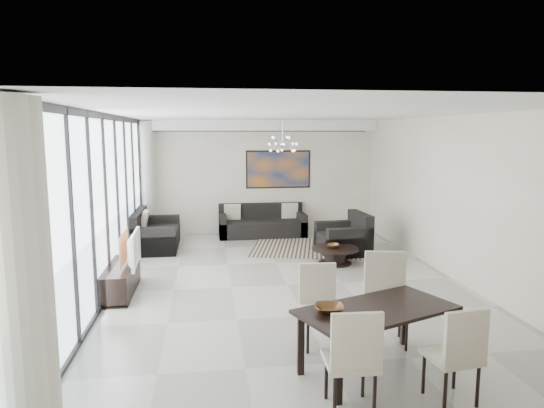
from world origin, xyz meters
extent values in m
cube|color=#A8A39B|center=(0.00, 0.00, 0.01)|extent=(6.00, 9.00, 0.02)
cube|color=white|center=(0.00, 0.00, 2.89)|extent=(6.00, 9.00, 0.02)
cube|color=beige|center=(0.00, 4.49, 1.45)|extent=(6.00, 0.02, 2.90)
cube|color=beige|center=(0.00, -4.49, 1.45)|extent=(6.00, 0.02, 2.90)
cube|color=beige|center=(2.99, 0.00, 1.45)|extent=(0.02, 9.00, 2.90)
cube|color=white|center=(-2.98, 0.00, 1.45)|extent=(0.01, 8.95, 2.85)
cube|color=black|center=(-2.94, 0.00, 2.85)|extent=(0.04, 8.95, 0.10)
cube|color=black|center=(-2.94, 0.00, 0.03)|extent=(0.04, 8.95, 0.06)
cube|color=black|center=(-2.94, -4.00, 1.45)|extent=(0.04, 0.05, 2.88)
cube|color=black|center=(-2.94, -3.00, 1.45)|extent=(0.04, 0.05, 2.88)
cube|color=black|center=(-2.94, -2.00, 1.45)|extent=(0.04, 0.05, 2.88)
cube|color=black|center=(-2.94, -1.00, 1.45)|extent=(0.04, 0.05, 2.88)
cube|color=black|center=(-2.94, 0.00, 1.45)|extent=(0.04, 0.05, 2.88)
cube|color=black|center=(-2.94, 1.00, 1.45)|extent=(0.04, 0.05, 2.88)
cube|color=black|center=(-2.94, 2.00, 1.45)|extent=(0.04, 0.05, 2.88)
cube|color=black|center=(-2.94, 3.00, 1.45)|extent=(0.04, 0.05, 2.88)
cube|color=black|center=(-2.94, 4.00, 1.45)|extent=(0.04, 0.05, 2.88)
cylinder|color=silver|center=(-2.80, -4.15, 1.45)|extent=(0.36, 0.36, 2.85)
cylinder|color=silver|center=(-2.80, 4.15, 1.45)|extent=(0.36, 0.36, 2.85)
cube|color=white|center=(0.00, 4.30, 2.77)|extent=(5.98, 0.40, 0.26)
cube|color=#B46319|center=(0.50, 4.47, 1.65)|extent=(1.68, 0.04, 0.98)
cylinder|color=silver|center=(0.30, 2.50, 2.62)|extent=(0.02, 0.02, 0.55)
sphere|color=silver|center=(0.30, 2.50, 2.35)|extent=(0.12, 0.12, 0.12)
cube|color=black|center=(0.94, 2.60, 0.01)|extent=(2.93, 2.49, 0.01)
cylinder|color=black|center=(1.16, 1.22, 0.31)|extent=(0.94, 0.94, 0.04)
cylinder|color=black|center=(1.16, 1.22, 0.15)|extent=(0.41, 0.41, 0.29)
cylinder|color=black|center=(1.16, 1.22, 0.01)|extent=(0.66, 0.66, 0.03)
imported|color=brown|center=(1.11, 1.20, 0.37)|extent=(0.31, 0.31, 0.08)
cube|color=black|center=(0.03, 4.02, 0.20)|extent=(2.17, 0.89, 0.39)
cube|color=black|center=(0.03, 4.38, 0.59)|extent=(2.17, 0.18, 0.39)
cube|color=black|center=(-0.97, 4.02, 0.29)|extent=(0.18, 0.89, 0.57)
cube|color=black|center=(1.02, 4.02, 0.29)|extent=(0.18, 0.89, 0.57)
cube|color=black|center=(-2.50, 3.05, 0.21)|extent=(0.97, 1.72, 0.43)
cube|color=black|center=(-2.89, 3.05, 0.64)|extent=(0.19, 1.72, 0.43)
cube|color=black|center=(-2.50, 2.29, 0.31)|extent=(0.97, 0.19, 0.62)
cube|color=black|center=(-2.50, 3.81, 0.31)|extent=(0.97, 0.19, 0.62)
cube|color=black|center=(1.55, 2.02, 0.22)|extent=(1.06, 1.11, 0.44)
cube|color=black|center=(1.94, 2.05, 0.66)|extent=(0.27, 1.06, 0.44)
cube|color=black|center=(1.52, 2.44, 0.32)|extent=(1.00, 0.27, 0.64)
cube|color=black|center=(1.58, 1.60, 0.32)|extent=(1.00, 0.27, 0.64)
cylinder|color=black|center=(-2.34, 3.90, 0.50)|extent=(0.38, 0.38, 0.04)
cylinder|color=black|center=(-2.34, 3.90, 0.25)|extent=(0.06, 0.06, 0.48)
cylinder|color=black|center=(-2.34, 3.90, 0.01)|extent=(0.27, 0.27, 0.03)
cube|color=black|center=(-2.76, -0.05, 0.23)|extent=(0.42, 1.48, 0.46)
imported|color=gray|center=(-2.60, -0.10, 0.74)|extent=(0.16, 0.97, 0.55)
cube|color=black|center=(0.46, -3.10, 0.70)|extent=(1.91, 1.44, 0.04)
cube|color=black|center=(-0.13, -3.69, 0.34)|extent=(0.07, 0.07, 0.68)
cube|color=black|center=(-0.38, -3.08, 0.34)|extent=(0.07, 0.07, 0.68)
cube|color=black|center=(1.29, -3.12, 0.34)|extent=(0.07, 0.07, 0.68)
cube|color=black|center=(1.04, -2.51, 0.34)|extent=(0.07, 0.07, 0.68)
cube|color=beige|center=(-0.04, -3.79, 0.47)|extent=(0.49, 0.49, 0.06)
cube|color=beige|center=(-0.05, -3.99, 0.74)|extent=(0.47, 0.07, 0.58)
cylinder|color=black|center=(-0.22, -3.59, 0.22)|extent=(0.04, 0.04, 0.44)
cylinder|color=black|center=(0.13, -3.98, 0.22)|extent=(0.04, 0.04, 0.44)
cube|color=beige|center=(0.97, -3.78, 0.45)|extent=(0.51, 0.51, 0.06)
cube|color=beige|center=(1.00, -3.98, 0.71)|extent=(0.46, 0.11, 0.55)
cylinder|color=black|center=(0.77, -3.63, 0.21)|extent=(0.04, 0.04, 0.42)
cylinder|color=black|center=(1.17, -3.93, 0.21)|extent=(0.04, 0.04, 0.42)
cube|color=beige|center=(-0.01, -2.43, 0.46)|extent=(0.48, 0.48, 0.06)
cube|color=beige|center=(0.00, -2.23, 0.72)|extent=(0.46, 0.07, 0.56)
cylinder|color=black|center=(0.16, -2.61, 0.21)|extent=(0.04, 0.04, 0.43)
cylinder|color=black|center=(-0.18, -2.24, 0.21)|extent=(0.04, 0.04, 0.43)
cube|color=beige|center=(0.83, -2.46, 0.51)|extent=(0.60, 0.60, 0.07)
cube|color=beige|center=(0.87, -2.24, 0.81)|extent=(0.52, 0.15, 0.63)
cylinder|color=black|center=(0.99, -2.69, 0.24)|extent=(0.04, 0.04, 0.48)
cylinder|color=black|center=(0.67, -2.22, 0.24)|extent=(0.04, 0.04, 0.48)
imported|color=brown|center=(-0.09, -3.15, 0.75)|extent=(0.34, 0.34, 0.08)
camera|label=1|loc=(-1.35, -7.93, 2.60)|focal=32.00mm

